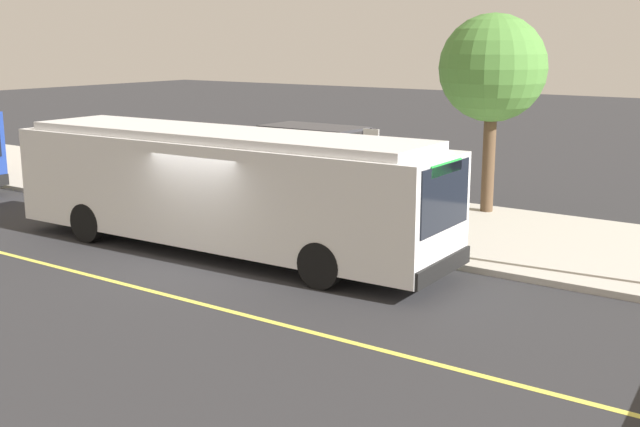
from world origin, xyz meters
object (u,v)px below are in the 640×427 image
waiting_bench (320,194)px  pedestrian_commuter (261,181)px  transit_bus_main (222,186)px  route_sign_post (371,169)px

waiting_bench → pedestrian_commuter: pedestrian_commuter is taller
transit_bus_main → route_sign_post: size_ratio=4.20×
route_sign_post → pedestrian_commuter: route_sign_post is taller
pedestrian_commuter → transit_bus_main: bearing=-65.4°
waiting_bench → route_sign_post: size_ratio=0.57×
transit_bus_main → pedestrian_commuter: 3.59m
transit_bus_main → route_sign_post: (2.62, 2.51, 0.34)m
transit_bus_main → waiting_bench: bearing=95.9°
transit_bus_main → waiting_bench: size_ratio=7.35×
route_sign_post → pedestrian_commuter: (-4.10, 0.73, -0.84)m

